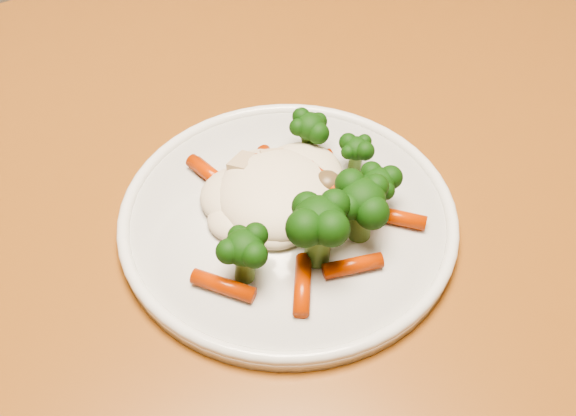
# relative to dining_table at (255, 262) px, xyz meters

# --- Properties ---
(dining_table) EXTENTS (1.22, 0.86, 0.75)m
(dining_table) POSITION_rel_dining_table_xyz_m (0.00, 0.00, 0.00)
(dining_table) COLOR #965722
(dining_table) RESTS_ON ground
(plate) EXTENTS (0.27, 0.27, 0.01)m
(plate) POSITION_rel_dining_table_xyz_m (0.00, -0.05, 0.11)
(plate) COLOR white
(plate) RESTS_ON dining_table
(meal) EXTENTS (0.19, 0.18, 0.05)m
(meal) POSITION_rel_dining_table_xyz_m (0.01, -0.06, 0.14)
(meal) COLOR beige
(meal) RESTS_ON plate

